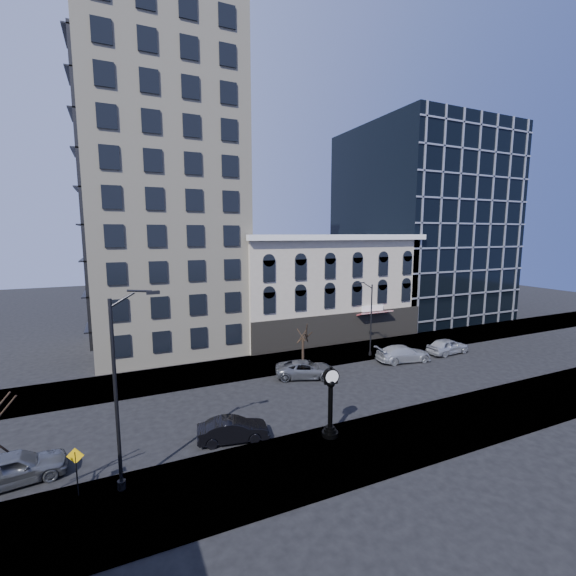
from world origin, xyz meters
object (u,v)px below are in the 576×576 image
warning_sign (76,463)px  car_near_b (233,430)px  street_lamp_near (129,338)px  car_near_a (13,468)px  street_clock (330,405)px

warning_sign → car_near_b: (8.23, 1.92, -1.09)m
street_lamp_near → car_near_b: street_lamp_near is taller
warning_sign → car_near_a: warning_sign is taller
car_near_a → street_lamp_near: bearing=-124.7°
street_clock → street_lamp_near: 12.48m
street_lamp_near → warning_sign: bearing=173.2°
street_lamp_near → warning_sign: size_ratio=4.12×
street_clock → car_near_b: bearing=168.3°
street_clock → car_near_a: (-16.89, 2.76, -1.34)m
car_near_b → warning_sign: bearing=113.5°
car_near_a → car_near_b: 11.31m
warning_sign → street_clock: bearing=15.8°
car_near_a → car_near_b: (11.29, -0.65, -0.12)m
street_lamp_near → car_near_b: size_ratio=2.34×
car_near_b → street_lamp_near: bearing=122.6°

